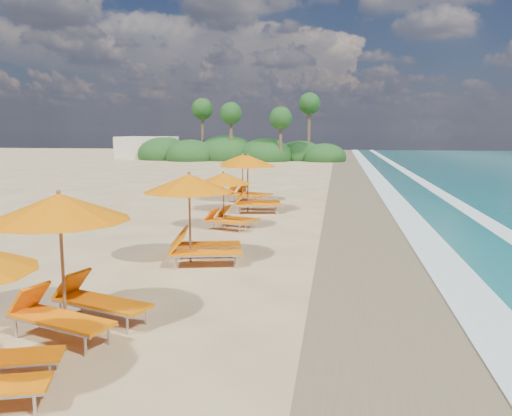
{
  "coord_description": "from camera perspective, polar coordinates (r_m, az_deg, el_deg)",
  "views": [
    {
      "loc": [
        2.54,
        -15.92,
        3.66
      ],
      "look_at": [
        0.0,
        0.0,
        1.2
      ],
      "focal_mm": 35.99,
      "sensor_mm": 36.0,
      "label": 1
    }
  ],
  "objects": [
    {
      "name": "ground",
      "position": [
        16.53,
        0.0,
        -4.12
      ],
      "size": [
        160.0,
        160.0,
        0.0
      ],
      "primitive_type": "plane",
      "color": "#D7BD7E",
      "rests_on": "ground"
    },
    {
      "name": "wet_sand",
      "position": [
        16.4,
        13.98,
        -4.46
      ],
      "size": [
        4.0,
        160.0,
        0.01
      ],
      "primitive_type": "cube",
      "color": "olive",
      "rests_on": "ground"
    },
    {
      "name": "surf_foam",
      "position": [
        16.85,
        23.2,
        -4.49
      ],
      "size": [
        4.0,
        160.0,
        0.01
      ],
      "color": "white",
      "rests_on": "ground"
    },
    {
      "name": "station_1",
      "position": [
        9.93,
        -20.0,
        -4.68
      ],
      "size": [
        3.3,
        3.22,
        2.6
      ],
      "rotation": [
        0.0,
        0.0,
        -0.31
      ],
      "color": "olive",
      "rests_on": "ground"
    },
    {
      "name": "station_2",
      "position": [
        14.2,
        -6.59,
        -0.44
      ],
      "size": [
        3.13,
        3.02,
        2.54
      ],
      "rotation": [
        0.0,
        0.0,
        0.24
      ],
      "color": "olive",
      "rests_on": "ground"
    },
    {
      "name": "station_3",
      "position": [
        19.13,
        -3.2,
        1.28
      ],
      "size": [
        2.74,
        2.69,
        2.15
      ],
      "rotation": [
        0.0,
        0.0,
        -0.34
      ],
      "color": "olive",
      "rests_on": "ground"
    },
    {
      "name": "station_4",
      "position": [
        22.93,
        -0.41,
        3.21
      ],
      "size": [
        3.09,
        2.93,
        2.63
      ],
      "rotation": [
        0.0,
        0.0,
        0.15
      ],
      "color": "olive",
      "rests_on": "ground"
    },
    {
      "name": "station_5",
      "position": [
        26.31,
        -1.17,
        3.73
      ],
      "size": [
        3.27,
        3.25,
        2.49
      ],
      "rotation": [
        0.0,
        0.0,
        -0.44
      ],
      "color": "olive",
      "rests_on": "ground"
    },
    {
      "name": "treeline",
      "position": [
        62.74,
        -2.43,
        6.24
      ],
      "size": [
        25.8,
        8.8,
        9.74
      ],
      "color": "#163D14",
      "rests_on": "ground"
    },
    {
      "name": "beach_building",
      "position": [
        68.5,
        -12.02,
        6.6
      ],
      "size": [
        7.0,
        5.0,
        2.8
      ],
      "primitive_type": "cube",
      "color": "beige",
      "rests_on": "ground"
    }
  ]
}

